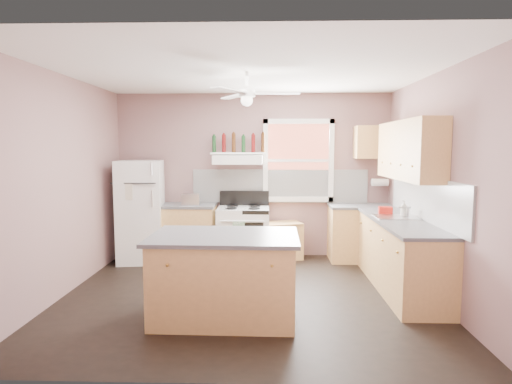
{
  "coord_description": "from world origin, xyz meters",
  "views": [
    {
      "loc": [
        0.26,
        -5.12,
        1.82
      ],
      "look_at": [
        0.1,
        0.3,
        1.25
      ],
      "focal_mm": 30.0,
      "sensor_mm": 36.0,
      "label": 1
    }
  ],
  "objects_px": {
    "toaster": "(191,199)",
    "island": "(225,278)",
    "cart": "(283,241)",
    "stove": "(243,234)",
    "refrigerator": "(141,211)"
  },
  "relations": [
    {
      "from": "toaster",
      "to": "island",
      "type": "distance_m",
      "value": 2.49
    },
    {
      "from": "toaster",
      "to": "cart",
      "type": "xyz_separation_m",
      "value": [
        1.47,
        0.14,
        -0.69
      ]
    },
    {
      "from": "stove",
      "to": "toaster",
      "type": "bearing_deg",
      "value": -179.69
    },
    {
      "from": "stove",
      "to": "cart",
      "type": "bearing_deg",
      "value": 11.11
    },
    {
      "from": "cart",
      "to": "toaster",
      "type": "bearing_deg",
      "value": 169.07
    },
    {
      "from": "refrigerator",
      "to": "toaster",
      "type": "xyz_separation_m",
      "value": [
        0.79,
        0.07,
        0.19
      ]
    },
    {
      "from": "toaster",
      "to": "stove",
      "type": "height_order",
      "value": "toaster"
    },
    {
      "from": "refrigerator",
      "to": "toaster",
      "type": "bearing_deg",
      "value": -2.39
    },
    {
      "from": "refrigerator",
      "to": "cart",
      "type": "distance_m",
      "value": 2.33
    },
    {
      "from": "stove",
      "to": "island",
      "type": "bearing_deg",
      "value": -92.2
    },
    {
      "from": "toaster",
      "to": "stove",
      "type": "xyz_separation_m",
      "value": [
        0.84,
        0.01,
        -0.56
      ]
    },
    {
      "from": "refrigerator",
      "to": "cart",
      "type": "height_order",
      "value": "refrigerator"
    },
    {
      "from": "refrigerator",
      "to": "island",
      "type": "height_order",
      "value": "refrigerator"
    },
    {
      "from": "refrigerator",
      "to": "stove",
      "type": "relative_size",
      "value": 1.87
    },
    {
      "from": "toaster",
      "to": "cart",
      "type": "bearing_deg",
      "value": 0.68
    }
  ]
}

